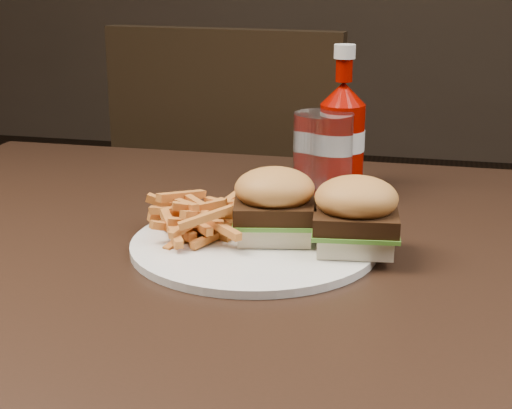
% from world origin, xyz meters
% --- Properties ---
extents(dining_table, '(1.20, 0.80, 0.04)m').
position_xyz_m(dining_table, '(0.00, 0.00, 0.73)').
color(dining_table, black).
rests_on(dining_table, ground).
extents(chair_far, '(0.51, 0.51, 0.05)m').
position_xyz_m(chair_far, '(-0.23, 0.77, 0.43)').
color(chair_far, black).
rests_on(chair_far, ground).
extents(plate, '(0.28, 0.28, 0.01)m').
position_xyz_m(plate, '(-0.04, -0.03, 0.76)').
color(plate, white).
rests_on(plate, dining_table).
extents(sandwich_half_a, '(0.09, 0.09, 0.02)m').
position_xyz_m(sandwich_half_a, '(-0.02, -0.02, 0.77)').
color(sandwich_half_a, beige).
rests_on(sandwich_half_a, plate).
extents(sandwich_half_b, '(0.09, 0.09, 0.02)m').
position_xyz_m(sandwich_half_b, '(0.07, -0.03, 0.77)').
color(sandwich_half_b, beige).
rests_on(sandwich_half_b, plate).
extents(fries_pile, '(0.16, 0.16, 0.05)m').
position_xyz_m(fries_pile, '(-0.11, -0.03, 0.78)').
color(fries_pile, '#B56129').
rests_on(fries_pile, plate).
extents(ketchup_bottle, '(0.06, 0.06, 0.13)m').
position_xyz_m(ketchup_bottle, '(0.02, 0.23, 0.81)').
color(ketchup_bottle, '#8B0700').
rests_on(ketchup_bottle, dining_table).
extents(tumbler, '(0.09, 0.09, 0.13)m').
position_xyz_m(tumbler, '(0.00, 0.18, 0.81)').
color(tumbler, white).
rests_on(tumbler, dining_table).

